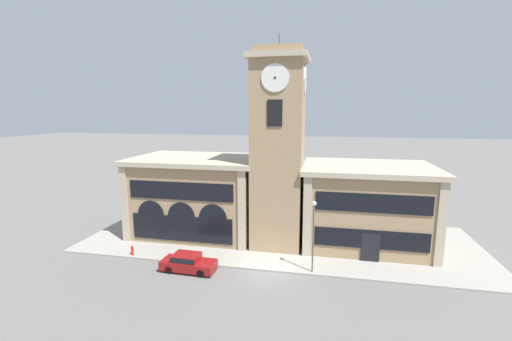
{
  "coord_description": "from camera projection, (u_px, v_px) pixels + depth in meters",
  "views": [
    {
      "loc": [
        4.3,
        -25.2,
        12.7
      ],
      "look_at": [
        -1.6,
        3.41,
        7.59
      ],
      "focal_mm": 24.0,
      "sensor_mm": 36.0,
      "label": 1
    }
  ],
  "objects": [
    {
      "name": "fire_hydrant",
      "position": [
        132.0,
        250.0,
        30.15
      ],
      "size": [
        0.22,
        0.22,
        0.87
      ],
      "color": "red",
      "rests_on": "sidewalk_kerb"
    },
    {
      "name": "ground_plane",
      "position": [
        267.0,
        272.0,
        27.35
      ],
      "size": [
        300.0,
        300.0,
        0.0
      ],
      "primitive_type": "plane",
      "color": "#605E5B"
    },
    {
      "name": "clock_tower",
      "position": [
        278.0,
        151.0,
        31.25
      ],
      "size": [
        5.21,
        5.21,
        19.27
      ],
      "color": "#9E7F5B",
      "rests_on": "ground_plane"
    },
    {
      "name": "parked_car_near",
      "position": [
        188.0,
        262.0,
        27.38
      ],
      "size": [
        4.42,
        1.9,
        1.41
      ],
      "rotation": [
        0.0,
        0.0,
        -0.03
      ],
      "color": "maroon",
      "rests_on": "ground_plane"
    },
    {
      "name": "town_hall_left_wing",
      "position": [
        198.0,
        195.0,
        35.82
      ],
      "size": [
        13.0,
        9.35,
        8.0
      ],
      "color": "#9E7F5B",
      "rests_on": "ground_plane"
    },
    {
      "name": "town_hall_right_wing",
      "position": [
        366.0,
        205.0,
        32.49
      ],
      "size": [
        12.04,
        9.35,
        7.68
      ],
      "color": "#9E7F5B",
      "rests_on": "ground_plane"
    },
    {
      "name": "sidewalk_kerb",
      "position": [
        279.0,
        239.0,
        34.12
      ],
      "size": [
        37.72,
        14.06,
        0.15
      ],
      "color": "gray",
      "rests_on": "ground_plane"
    },
    {
      "name": "street_lamp",
      "position": [
        313.0,
        226.0,
        26.39
      ],
      "size": [
        0.36,
        0.36,
        5.75
      ],
      "color": "#4C4C51",
      "rests_on": "sidewalk_kerb"
    }
  ]
}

